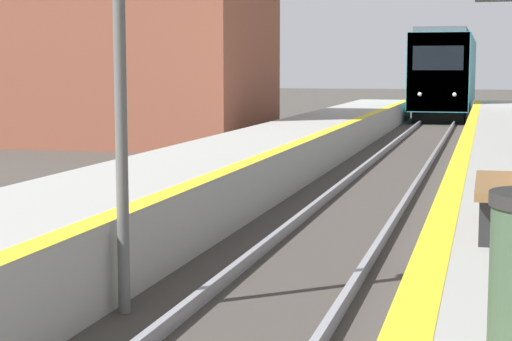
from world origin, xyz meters
name	(u,v)px	position (x,y,z in m)	size (l,w,h in m)	color
train	(447,74)	(0.00, 44.16, 2.13)	(2.63, 17.90, 4.19)	black
bench	(508,181)	(2.26, 6.31, 1.40)	(0.44, 1.65, 0.92)	brown
station_building	(100,58)	(-10.28, 24.27, 2.75)	(11.09, 6.99, 5.46)	brown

